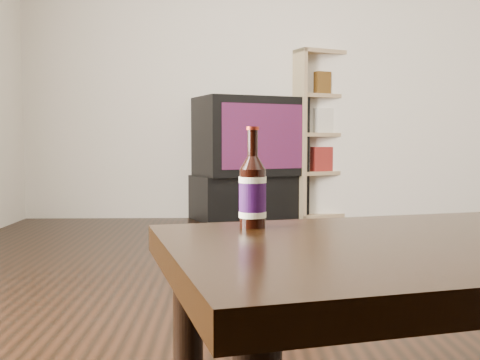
{
  "coord_description": "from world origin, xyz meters",
  "views": [
    {
      "loc": [
        -0.79,
        -1.82,
        0.67
      ],
      "look_at": [
        -0.76,
        -0.5,
        0.57
      ],
      "focal_mm": 42.0,
      "sensor_mm": 36.0,
      "label": 1
    }
  ],
  "objects_px": {
    "tv": "(249,137)",
    "coffee_table": "(456,266)",
    "bookshelf": "(327,132)",
    "beer_bottle": "(253,192)",
    "tv_stand": "(249,197)"
  },
  "relations": [
    {
      "from": "tv_stand",
      "to": "beer_bottle",
      "type": "xyz_separation_m",
      "value": [
        -0.14,
        -3.46,
        0.36
      ]
    },
    {
      "from": "tv_stand",
      "to": "tv",
      "type": "distance_m",
      "value": 0.51
    },
    {
      "from": "tv",
      "to": "bookshelf",
      "type": "distance_m",
      "value": 0.74
    },
    {
      "from": "tv",
      "to": "beer_bottle",
      "type": "xyz_separation_m",
      "value": [
        -0.14,
        -3.46,
        -0.16
      ]
    },
    {
      "from": "tv_stand",
      "to": "tv",
      "type": "relative_size",
      "value": 0.91
    },
    {
      "from": "tv_stand",
      "to": "coffee_table",
      "type": "xyz_separation_m",
      "value": [
        0.29,
        -3.62,
        0.21
      ]
    },
    {
      "from": "tv_stand",
      "to": "coffee_table",
      "type": "bearing_deg",
      "value": -108.26
    },
    {
      "from": "bookshelf",
      "to": "beer_bottle",
      "type": "bearing_deg",
      "value": -127.18
    },
    {
      "from": "tv",
      "to": "bookshelf",
      "type": "xyz_separation_m",
      "value": [
        0.71,
        0.21,
        0.05
      ]
    },
    {
      "from": "tv_stand",
      "to": "bookshelf",
      "type": "xyz_separation_m",
      "value": [
        0.71,
        0.21,
        0.56
      ]
    },
    {
      "from": "coffee_table",
      "to": "tv_stand",
      "type": "bearing_deg",
      "value": 94.54
    },
    {
      "from": "tv",
      "to": "coffee_table",
      "type": "bearing_deg",
      "value": -108.27
    },
    {
      "from": "tv",
      "to": "tv_stand",
      "type": "bearing_deg",
      "value": 90.0
    },
    {
      "from": "coffee_table",
      "to": "beer_bottle",
      "type": "relative_size",
      "value": 5.68
    },
    {
      "from": "tv_stand",
      "to": "tv",
      "type": "bearing_deg",
      "value": -90.0
    }
  ]
}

